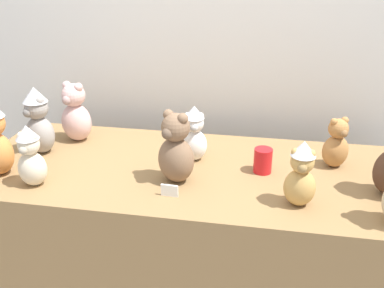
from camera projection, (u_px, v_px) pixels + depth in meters
The scene contains 11 objects.
wall_back at pixel (214, 17), 2.33m from camera, with size 7.00×0.08×2.60m, color silver.
display_table at pixel (192, 236), 2.12m from camera, with size 1.97×0.81×0.74m, color olive.
teddy_bear_ash at pixel (38, 121), 2.06m from camera, with size 0.19×0.18×0.32m.
teddy_bear_caramel at pixel (336, 144), 1.95m from camera, with size 0.15×0.15×0.23m.
teddy_bear_honey at pixel (301, 175), 1.64m from camera, with size 0.12×0.11×0.27m.
teddy_bear_blush at pixel (75, 114), 2.20m from camera, with size 0.19×0.17×0.31m.
teddy_bear_snow at pixel (194, 134), 2.00m from camera, with size 0.13×0.12×0.26m.
teddy_bear_cream at pixel (30, 157), 1.78m from camera, with size 0.13×0.11×0.27m.
teddy_bear_mocha at pixel (176, 150), 1.81m from camera, with size 0.20×0.19×0.31m.
party_cup_red at pixel (263, 161), 1.92m from camera, with size 0.08×0.08×0.11m, color red.
name_card_front_middle at pixel (170, 190), 1.74m from camera, with size 0.07×0.01×0.05m, color white.
Camera 1 is at (0.31, -1.47, 1.64)m, focal length 41.21 mm.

